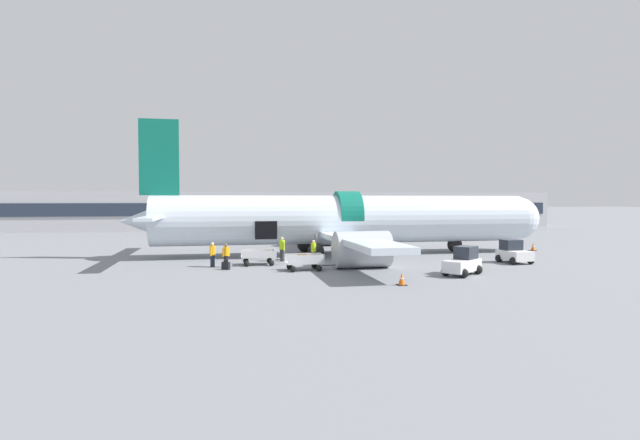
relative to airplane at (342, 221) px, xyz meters
name	(u,v)px	position (x,y,z in m)	size (l,w,h in m)	color
ground_plane	(325,261)	(-2.21, -3.77, -2.82)	(500.00, 500.00, 0.00)	slate
terminal_strip	(270,210)	(-2.21, 38.94, 0.07)	(92.19, 9.68, 5.78)	#B2B2B7
airplane	(342,221)	(0.00, 0.00, 0.00)	(35.64, 30.97, 10.82)	silver
baggage_tug_lead	(463,263)	(4.63, -12.34, -2.10)	(3.14, 2.79, 1.73)	silver
baggage_tug_mid	(514,253)	(10.98, -7.73, -2.12)	(2.14, 2.62, 1.67)	white
baggage_cart_loading	(260,257)	(-7.20, -5.23, -2.29)	(3.32, 1.90, 1.05)	silver
baggage_cart_queued	(305,262)	(-4.54, -8.54, -2.31)	(3.33, 1.80, 1.06)	silver
ground_crew_loader_a	(282,248)	(-5.41, -3.43, -1.87)	(0.55, 0.62, 1.81)	#2D2D33
ground_crew_loader_b	(313,251)	(-3.25, -4.64, -1.96)	(0.44, 0.57, 1.64)	black
ground_crew_driver	(212,254)	(-10.46, -5.66, -1.94)	(0.52, 0.56, 1.69)	#1E2338
ground_crew_supervisor	(226,255)	(-9.56, -6.06, -1.98)	(0.55, 0.49, 1.61)	black
suitcase_on_tarmac_upright	(226,266)	(-9.58, -7.19, -2.56)	(0.58, 0.51, 0.62)	black
safety_cone_nose	(533,247)	(17.65, -0.29, -2.48)	(0.53, 0.53, 0.73)	black
safety_cone_engine_left	(402,279)	(-0.36, -15.12, -2.50)	(0.51, 0.51, 0.68)	black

